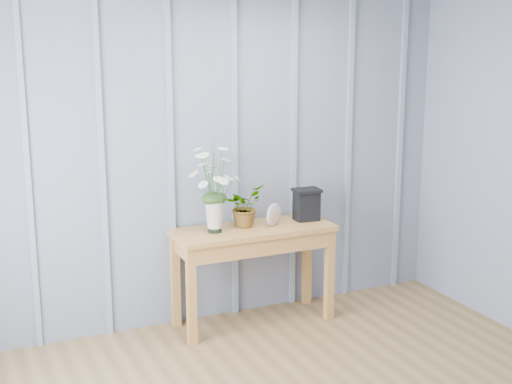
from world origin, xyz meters
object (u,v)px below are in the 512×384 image
daisy_vase (214,178)px  felt_disc_vessel (274,215)px  sideboard (253,242)px  carved_box (307,204)px

daisy_vase → felt_disc_vessel: (0.46, -0.03, -0.32)m
sideboard → felt_disc_vessel: size_ratio=6.92×
felt_disc_vessel → sideboard: bearing=143.2°
sideboard → daisy_vase: 0.60m
sideboard → carved_box: carved_box is taller
sideboard → carved_box: (0.46, 0.03, 0.24)m
daisy_vase → felt_disc_vessel: bearing=-3.2°
sideboard → felt_disc_vessel: 0.26m
daisy_vase → carved_box: size_ratio=2.61×
sideboard → daisy_vase: daisy_vase is taller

